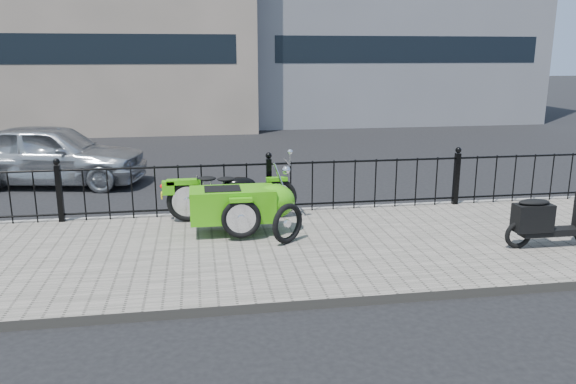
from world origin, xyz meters
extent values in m
plane|color=black|center=(0.00, 0.00, 0.00)|extent=(120.00, 120.00, 0.00)
cube|color=#686358|center=(0.00, -0.50, 0.06)|extent=(30.00, 3.80, 0.12)
cube|color=gray|center=(0.00, 1.44, 0.06)|extent=(30.00, 0.10, 0.12)
cylinder|color=black|center=(0.00, 1.30, 0.99)|extent=(14.00, 0.04, 0.04)
cylinder|color=black|center=(0.00, 1.30, 0.24)|extent=(14.00, 0.04, 0.04)
cube|color=black|center=(-3.50, 1.30, 0.60)|extent=(0.09, 0.09, 0.96)
sphere|color=black|center=(-3.50, 1.30, 1.14)|extent=(0.11, 0.11, 0.11)
cube|color=black|center=(0.00, 1.30, 0.60)|extent=(0.09, 0.09, 0.96)
sphere|color=black|center=(0.00, 1.30, 1.14)|extent=(0.11, 0.11, 0.11)
cube|color=black|center=(3.50, 1.30, 0.60)|extent=(0.09, 0.09, 0.96)
sphere|color=black|center=(3.50, 1.30, 1.14)|extent=(0.11, 0.11, 0.11)
cube|color=black|center=(-6.00, 12.02, 3.00)|extent=(12.50, 0.06, 1.00)
cube|color=black|center=(7.00, 13.02, 3.00)|extent=(10.50, 0.06, 1.00)
torus|color=black|center=(0.09, 0.95, 0.46)|extent=(0.69, 0.09, 0.69)
torus|color=black|center=(-1.41, 0.95, 0.46)|extent=(0.69, 0.09, 0.69)
torus|color=black|center=(-0.61, -0.19, 0.46)|extent=(0.60, 0.08, 0.60)
cube|color=gray|center=(-0.66, 0.95, 0.48)|extent=(0.34, 0.22, 0.24)
cylinder|color=black|center=(-0.66, 0.95, 0.41)|extent=(1.40, 0.04, 0.04)
ellipsoid|color=black|center=(-0.54, 0.95, 0.72)|extent=(0.54, 0.29, 0.26)
cylinder|color=silver|center=(0.27, 0.95, 1.08)|extent=(0.03, 0.56, 0.03)
cylinder|color=silver|center=(0.15, 0.95, 0.77)|extent=(0.25, 0.04, 0.59)
sphere|color=silver|center=(0.25, 0.95, 0.95)|extent=(0.15, 0.15, 0.15)
cube|color=#46B40F|center=(0.09, 0.95, 0.79)|extent=(0.36, 0.12, 0.06)
cube|color=#46B40F|center=(-1.46, 0.95, 0.80)|extent=(0.55, 0.16, 0.08)
ellipsoid|color=black|center=(-0.76, 0.95, 0.82)|extent=(0.31, 0.22, 0.08)
ellipsoid|color=black|center=(-1.08, 0.95, 0.84)|extent=(0.31, 0.22, 0.08)
sphere|color=red|center=(-1.81, 0.95, 0.74)|extent=(0.07, 0.07, 0.07)
cube|color=yellow|center=(-1.83, 1.05, 0.56)|extent=(0.02, 0.14, 0.10)
cube|color=#46B40F|center=(-0.71, 0.20, 0.59)|extent=(1.30, 0.62, 0.50)
ellipsoid|color=#46B40F|center=(-0.06, 0.20, 0.61)|extent=(0.65, 0.60, 0.54)
cube|color=black|center=(-0.86, 0.20, 0.82)|extent=(0.55, 0.43, 0.06)
cube|color=#46B40F|center=(-0.61, -0.19, 0.76)|extent=(0.34, 0.11, 0.06)
torus|color=black|center=(3.30, -1.15, 0.32)|extent=(0.41, 0.07, 0.41)
cube|color=black|center=(3.85, -1.15, 0.34)|extent=(1.00, 0.22, 0.10)
cube|color=black|center=(3.50, -1.15, 0.57)|extent=(0.55, 0.26, 0.40)
ellipsoid|color=black|center=(3.50, -1.15, 0.80)|extent=(0.47, 0.23, 0.09)
torus|color=black|center=(0.06, -0.40, 0.42)|extent=(0.53, 0.44, 0.61)
imported|color=#B5B8BC|center=(-4.40, 4.71, 0.69)|extent=(4.28, 2.36, 1.38)
camera|label=1|loc=(-1.21, -8.20, 2.86)|focal=35.00mm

